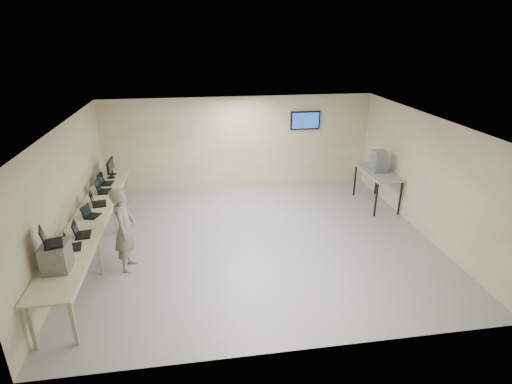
{
  "coord_description": "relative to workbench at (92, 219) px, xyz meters",
  "views": [
    {
      "loc": [
        -1.28,
        -8.11,
        4.58
      ],
      "look_at": [
        0.0,
        0.2,
        1.15
      ],
      "focal_mm": 28.0,
      "sensor_mm": 36.0,
      "label": 1
    }
  ],
  "objects": [
    {
      "name": "room",
      "position": [
        3.62,
        0.06,
        0.58
      ],
      "size": [
        8.01,
        7.01,
        2.81
      ],
      "color": "#ADADAD",
      "rests_on": "ground"
    },
    {
      "name": "workbench",
      "position": [
        0.0,
        0.0,
        0.0
      ],
      "size": [
        0.76,
        6.0,
        0.9
      ],
      "color": "#C9BD88",
      "rests_on": "ground"
    },
    {
      "name": "equipment_box",
      "position": [
        -0.06,
        -2.05,
        0.31
      ],
      "size": [
        0.41,
        0.46,
        0.48
      ],
      "primitive_type": "cube",
      "rotation": [
        0.0,
        0.0,
        0.01
      ],
      "color": "gray",
      "rests_on": "workbench"
    },
    {
      "name": "laptop_on_box",
      "position": [
        -0.12,
        -2.05,
        0.63
      ],
      "size": [
        0.41,
        0.44,
        0.29
      ],
      "rotation": [
        0.0,
        0.0,
        0.3
      ],
      "color": "black",
      "rests_on": "equipment_box"
    },
    {
      "name": "laptop_0",
      "position": [
        -0.06,
        -1.35,
        0.14
      ],
      "size": [
        0.34,
        0.38,
        0.27
      ],
      "rotation": [
        0.0,
        0.0,
        0.18
      ],
      "color": "black",
      "rests_on": "workbench"
    },
    {
      "name": "laptop_1",
      "position": [
        -0.0,
        -0.88,
        0.15
      ],
      "size": [
        0.35,
        0.4,
        0.29
      ],
      "rotation": [
        0.0,
        0.0,
        0.13
      ],
      "color": "black",
      "rests_on": "workbench"
    },
    {
      "name": "laptop_2",
      "position": [
        -0.01,
        -0.03,
        0.14
      ],
      "size": [
        0.37,
        0.39,
        0.26
      ],
      "rotation": [
        0.0,
        0.0,
        -0.31
      ],
      "color": "black",
      "rests_on": "workbench"
    },
    {
      "name": "laptop_3",
      "position": [
        -0.01,
        0.61,
        0.15
      ],
      "size": [
        0.4,
        0.45,
        0.31
      ],
      "rotation": [
        0.0,
        0.0,
        0.21
      ],
      "color": "black",
      "rests_on": "workbench"
    },
    {
      "name": "laptop_4",
      "position": [
        -0.03,
        1.37,
        0.15
      ],
      "size": [
        0.34,
        0.41,
        0.31
      ],
      "rotation": [
        0.0,
        0.0,
        0.04
      ],
      "color": "black",
      "rests_on": "workbench"
    },
    {
      "name": "laptop_5",
      "position": [
        -0.08,
        1.93,
        0.15
      ],
      "size": [
        0.35,
        0.4,
        0.29
      ],
      "rotation": [
        0.0,
        0.0,
        -0.1
      ],
      "color": "black",
      "rests_on": "workbench"
    },
    {
      "name": "monitor_near",
      "position": [
        -0.01,
        2.4,
        0.35
      ],
      "size": [
        0.21,
        0.46,
        0.46
      ],
      "color": "black",
      "rests_on": "workbench"
    },
    {
      "name": "monitor_far",
      "position": [
        -0.01,
        2.67,
        0.35
      ],
      "size": [
        0.2,
        0.46,
        0.45
      ],
      "color": "black",
      "rests_on": "workbench"
    },
    {
      "name": "soldier",
      "position": [
        0.8,
        -0.72,
        0.06
      ],
      "size": [
        0.47,
        0.68,
        1.77
      ],
      "primitive_type": "imported",
      "rotation": [
        0.0,
        0.0,
        1.49
      ],
      "color": "#60624B",
      "rests_on": "ground"
    },
    {
      "name": "side_table",
      "position": [
        7.19,
        1.56,
        0.09
      ],
      "size": [
        0.77,
        1.65,
        0.99
      ],
      "color": "gray",
      "rests_on": "ground"
    },
    {
      "name": "storage_bins",
      "position": [
        7.17,
        1.56,
        0.45
      ],
      "size": [
        0.36,
        0.4,
        0.57
      ],
      "color": "gray",
      "rests_on": "side_table"
    }
  ]
}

